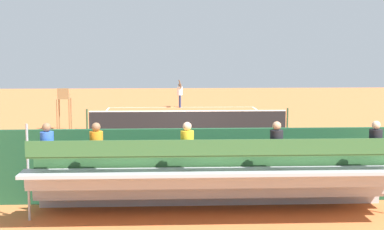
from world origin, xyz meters
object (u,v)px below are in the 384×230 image
umpire_chair (64,105)px  tennis_net (188,120)px  tennis_racket (172,107)px  tennis_ball_near (210,112)px  tennis_ball_far (184,111)px  courtside_bench (297,174)px  equipment_bag (225,189)px  tennis_player (180,93)px  bleacher_stand (217,178)px

umpire_chair → tennis_net: bearing=-178.0°
tennis_net → tennis_racket: (0.66, -11.00, -0.49)m
tennis_ball_near → tennis_ball_far: 1.77m
umpire_chair → courtside_bench: 15.73m
tennis_ball_near → tennis_ball_far: bearing=-22.8°
equipment_bag → tennis_player: (0.57, -24.41, 0.84)m
tennis_ball_far → tennis_racket: bearing=-75.4°
courtside_bench → tennis_player: (2.64, -24.28, 0.46)m
tennis_ball_far → tennis_player: bearing=-86.1°
bleacher_stand → tennis_ball_far: 23.50m
tennis_player → tennis_racket: bearing=0.5°
tennis_ball_near → bleacher_stand: bearing=85.7°
bleacher_stand → tennis_racket: 26.44m
tennis_player → tennis_racket: (0.56, 0.01, -1.00)m
tennis_net → tennis_ball_far: 8.08m
equipment_bag → tennis_racket: bearing=-87.3°
bleacher_stand → umpire_chair: (6.24, -15.20, 0.34)m
tennis_racket → tennis_ball_far: size_ratio=8.88×
bleacher_stand → umpire_chair: bearing=-67.7°
bleacher_stand → equipment_bag: size_ratio=10.07×
courtside_bench → equipment_bag: courtside_bench is taller
equipment_bag → tennis_ball_near: (-1.26, -20.78, -0.15)m
umpire_chair → tennis_player: bearing=-118.5°
tennis_ball_far → equipment_bag: bearing=91.0°
umpire_chair → tennis_racket: umpire_chair is taller
courtside_bench → tennis_racket: bearing=-82.5°
umpire_chair → equipment_bag: umpire_chair is taller
umpire_chair → tennis_racket: size_ratio=3.65×
umpire_chair → tennis_player: umpire_chair is taller
equipment_bag → tennis_ball_near: 20.82m
courtside_bench → equipment_bag: (2.07, 0.13, -0.38)m
tennis_net → courtside_bench: bearing=100.9°
tennis_ball_near → tennis_net: bearing=76.8°
tennis_player → tennis_ball_near: size_ratio=29.18×
tennis_racket → umpire_chair: bearing=63.7°
tennis_net → tennis_ball_far: bearing=-90.8°
tennis_net → umpire_chair: bearing=2.0°
tennis_ball_far → bleacher_stand: bearing=89.8°
tennis_net → tennis_ball_near: bearing=-103.2°
tennis_player → courtside_bench: bearing=96.2°
tennis_racket → tennis_ball_near: 4.34m
tennis_net → bleacher_stand: size_ratio=1.14×
courtside_bench → tennis_player: bearing=-83.8°
bleacher_stand → equipment_bag: bearing=-102.3°
bleacher_stand → tennis_ball_near: 22.87m
equipment_bag → tennis_net: bearing=-88.0°
tennis_ball_far → tennis_net: bearing=89.2°
bleacher_stand → courtside_bench: bearing=-139.5°
bleacher_stand → umpire_chair: size_ratio=4.23×
umpire_chair → tennis_ball_far: bearing=-127.3°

